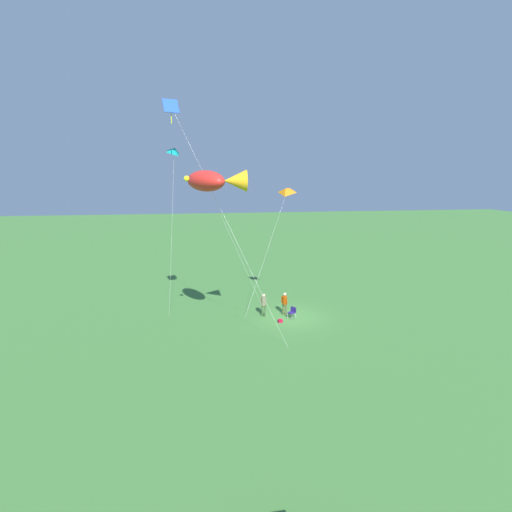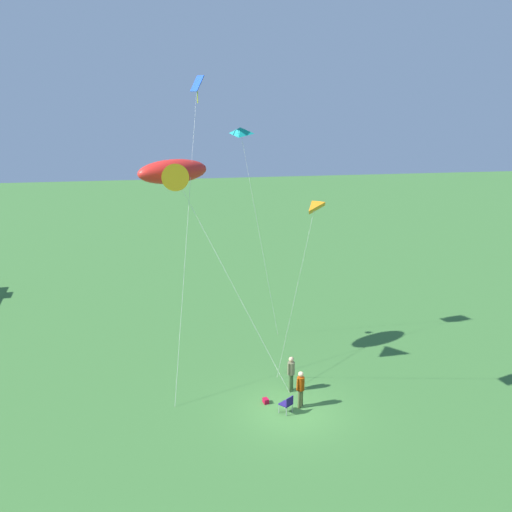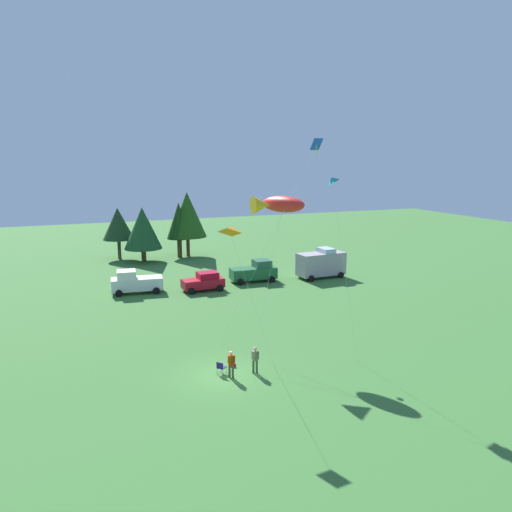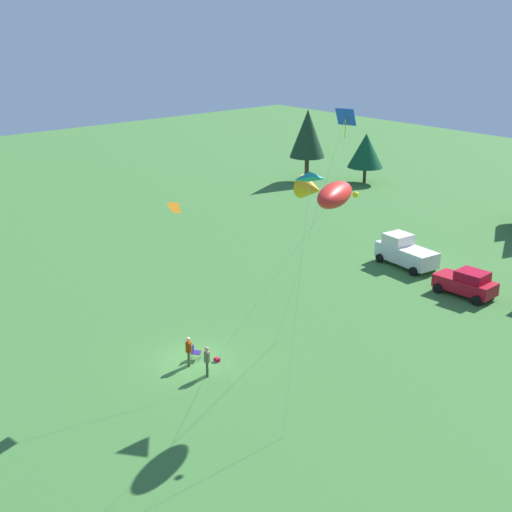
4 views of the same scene
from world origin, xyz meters
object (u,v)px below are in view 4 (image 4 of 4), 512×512
kite_large_fish (329,193)px  kite_delta_teal (309,177)px  kite_delta_orange (179,207)px  folding_chair (195,351)px  kite_diamond_blue (342,130)px  truck_white_pickup (405,252)px  person_spectator (189,349)px  car_red_sedan (467,283)px  person_kite_flyer (207,359)px  backpack_on_grass (217,360)px

kite_large_fish → kite_delta_teal: bearing=-58.8°
kite_delta_orange → folding_chair: bearing=112.5°
kite_diamond_blue → kite_large_fish: bearing=145.0°
kite_delta_orange → truck_white_pickup: bearing=96.1°
person_spectator → car_red_sedan: bearing=29.7°
folding_chair → kite_large_fish: kite_large_fish is taller
person_kite_flyer → truck_white_pickup: (-4.03, 22.15, 0.08)m
kite_large_fish → person_spectator: bearing=-136.6°
car_red_sedan → kite_large_fish: (1.18, -15.39, 9.13)m
person_kite_flyer → folding_chair: person_kite_flyer is taller
truck_white_pickup → kite_delta_orange: 24.06m
backpack_on_grass → car_red_sedan: bearing=79.4°
person_kite_flyer → truck_white_pickup: truck_white_pickup is taller
folding_chair → kite_large_fish: (5.82, 4.40, 9.59)m
truck_white_pickup → car_red_sedan: truck_white_pickup is taller
person_kite_flyer → folding_chair: (-2.04, 0.65, -0.53)m
car_red_sedan → folding_chair: bearing=-105.7°
person_kite_flyer → folding_chair: 2.21m
car_red_sedan → kite_delta_teal: kite_delta_teal is taller
person_spectator → kite_delta_orange: 8.22m
truck_white_pickup → person_spectator: bearing=102.8°
folding_chair → car_red_sedan: bearing=38.5°
truck_white_pickup → kite_delta_orange: size_ratio=0.54×
car_red_sedan → kite_diamond_blue: 21.23m
car_red_sedan → kite_delta_teal: size_ratio=0.35×
folding_chair → kite_delta_orange: kite_delta_orange is taller
kite_diamond_blue → kite_delta_orange: bearing=-151.1°
person_spectator → kite_delta_teal: kite_delta_teal is taller
kite_large_fish → folding_chair: bearing=-142.9°
kite_delta_orange → kite_delta_teal: 8.23m
kite_delta_orange → kite_diamond_blue: bearing=28.9°
person_kite_flyer → car_red_sedan: 20.60m
backpack_on_grass → kite_delta_orange: (-0.64, -1.78, 9.12)m
person_kite_flyer → kite_diamond_blue: bearing=-21.9°
kite_delta_orange → kite_delta_teal: size_ratio=0.79×
truck_white_pickup → kite_diamond_blue: (9.76, -18.46, 12.51)m
person_kite_flyer → person_spectator: bearing=127.3°
folding_chair → truck_white_pickup: truck_white_pickup is taller
kite_large_fish → kite_delta_orange: kite_large_fish is taller
kite_delta_orange → backpack_on_grass: bearing=70.1°
backpack_on_grass → kite_diamond_blue: kite_diamond_blue is taller
kite_diamond_blue → kite_delta_orange: (-7.35, -4.05, -4.38)m
car_red_sedan → backpack_on_grass: bearing=-103.2°
kite_delta_teal → kite_diamond_blue: bearing=96.3°
truck_white_pickup → kite_diamond_blue: bearing=124.4°
car_red_sedan → kite_delta_orange: (-4.22, -20.79, 8.28)m
car_red_sedan → truck_white_pickup: bearing=162.9°
folding_chair → truck_white_pickup: size_ratio=0.16×
car_red_sedan → kite_large_fish: size_ratio=0.40×
kite_delta_orange → car_red_sedan: bearing=78.5°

